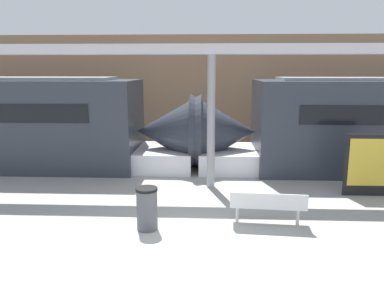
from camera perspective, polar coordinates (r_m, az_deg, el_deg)
ground_plane at (r=7.88m, az=-1.20°, el=-14.87°), size 60.00×60.00×0.00m
station_wall at (r=17.53m, az=1.03°, el=8.19°), size 56.00×0.20×5.00m
bench_near at (r=8.67m, az=11.49°, el=-9.00°), size 1.73×0.57×0.79m
trash_bin at (r=8.37m, az=-6.87°, el=-9.74°), size 0.48×0.48×0.95m
poster_board at (r=11.40m, az=25.20°, el=-2.90°), size 1.25×0.07×1.75m
support_column_near at (r=10.93m, az=2.92°, el=3.26°), size 0.24×0.24×3.88m
canopy_beam at (r=10.83m, az=3.03°, el=14.23°), size 28.00×0.60×0.28m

